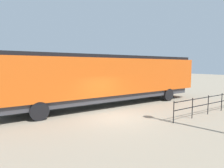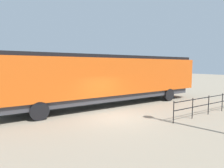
% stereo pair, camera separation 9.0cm
% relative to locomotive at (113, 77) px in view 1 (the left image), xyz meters
% --- Properties ---
extents(ground_plane, '(120.00, 120.00, 0.00)m').
position_rel_locomotive_xyz_m(ground_plane, '(3.34, -2.03, -2.22)').
color(ground_plane, gray).
extents(locomotive, '(3.07, 17.34, 3.93)m').
position_rel_locomotive_xyz_m(locomotive, '(0.00, 0.00, 0.00)').
color(locomotive, '#D15114').
rests_on(locomotive, ground_plane).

